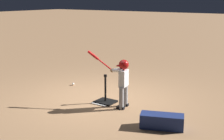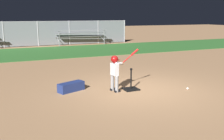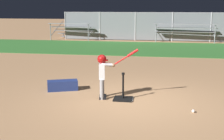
{
  "view_description": "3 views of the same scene",
  "coord_description": "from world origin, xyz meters",
  "px_view_note": "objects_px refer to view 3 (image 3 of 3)",
  "views": [
    {
      "loc": [
        -4.49,
        6.01,
        2.5
      ],
      "look_at": [
        -0.36,
        0.0,
        0.8
      ],
      "focal_mm": 50.0,
      "sensor_mm": 36.0,
      "label": 1
    },
    {
      "loc": [
        -4.03,
        -7.04,
        2.35
      ],
      "look_at": [
        -0.87,
        0.27,
        0.67
      ],
      "focal_mm": 42.0,
      "sensor_mm": 36.0,
      "label": 2
    },
    {
      "loc": [
        0.72,
        -7.39,
        2.35
      ],
      "look_at": [
        -0.59,
        0.43,
        0.7
      ],
      "focal_mm": 50.0,
      "sensor_mm": 36.0,
      "label": 3
    }
  ],
  "objects_px": {
    "bleachers_center": "(75,31)",
    "bleachers_far_right": "(185,32)",
    "batting_tee": "(123,96)",
    "batter_child": "(103,71)",
    "baseball": "(193,111)",
    "equipment_bag": "(63,85)"
  },
  "relations": [
    {
      "from": "bleachers_center",
      "to": "bleachers_far_right",
      "type": "xyz_separation_m",
      "value": [
        7.56,
        -0.11,
        0.02
      ]
    },
    {
      "from": "batting_tee",
      "to": "batter_child",
      "type": "height_order",
      "value": "batter_child"
    },
    {
      "from": "batter_child",
      "to": "bleachers_far_right",
      "type": "xyz_separation_m",
      "value": [
        2.81,
        13.66,
        -0.13
      ]
    },
    {
      "from": "batting_tee",
      "to": "bleachers_center",
      "type": "relative_size",
      "value": 0.23
    },
    {
      "from": "baseball",
      "to": "equipment_bag",
      "type": "xyz_separation_m",
      "value": [
        -3.47,
        1.32,
        0.1
      ]
    },
    {
      "from": "batting_tee",
      "to": "baseball",
      "type": "bearing_deg",
      "value": -23.09
    },
    {
      "from": "bleachers_center",
      "to": "bleachers_far_right",
      "type": "bearing_deg",
      "value": -0.86
    },
    {
      "from": "bleachers_center",
      "to": "equipment_bag",
      "type": "relative_size",
      "value": 3.63
    },
    {
      "from": "bleachers_far_right",
      "to": "equipment_bag",
      "type": "bearing_deg",
      "value": -107.33
    },
    {
      "from": "batter_child",
      "to": "equipment_bag",
      "type": "bearing_deg",
      "value": 156.85
    },
    {
      "from": "baseball",
      "to": "batter_child",
      "type": "bearing_deg",
      "value": 160.5
    },
    {
      "from": "batting_tee",
      "to": "batter_child",
      "type": "relative_size",
      "value": 0.55
    },
    {
      "from": "bleachers_far_right",
      "to": "equipment_bag",
      "type": "height_order",
      "value": "bleachers_far_right"
    },
    {
      "from": "batting_tee",
      "to": "bleachers_center",
      "type": "xyz_separation_m",
      "value": [
        -5.27,
        13.84,
        0.49
      ]
    },
    {
      "from": "batter_child",
      "to": "bleachers_far_right",
      "type": "relative_size",
      "value": 0.32
    },
    {
      "from": "bleachers_center",
      "to": "bleachers_far_right",
      "type": "height_order",
      "value": "bleachers_far_right"
    },
    {
      "from": "batter_child",
      "to": "bleachers_center",
      "type": "xyz_separation_m",
      "value": [
        -4.76,
        13.77,
        -0.14
      ]
    },
    {
      "from": "baseball",
      "to": "equipment_bag",
      "type": "height_order",
      "value": "equipment_bag"
    },
    {
      "from": "batting_tee",
      "to": "bleachers_center",
      "type": "bearing_deg",
      "value": 110.85
    },
    {
      "from": "batter_child",
      "to": "bleachers_far_right",
      "type": "bearing_deg",
      "value": 78.38
    },
    {
      "from": "bleachers_far_right",
      "to": "baseball",
      "type": "bearing_deg",
      "value": -92.46
    },
    {
      "from": "baseball",
      "to": "bleachers_center",
      "type": "relative_size",
      "value": 0.02
    }
  ]
}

